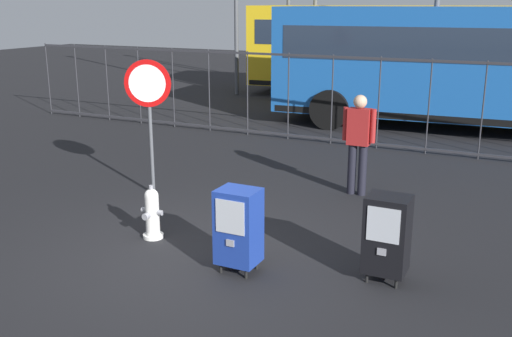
{
  "coord_description": "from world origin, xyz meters",
  "views": [
    {
      "loc": [
        3.75,
        -5.81,
        3.09
      ],
      "look_at": [
        0.3,
        1.2,
        0.9
      ],
      "focal_mm": 41.59,
      "sensor_mm": 36.0,
      "label": 1
    }
  ],
  "objects": [
    {
      "name": "ground_plane",
      "position": [
        0.0,
        0.0,
        0.0
      ],
      "size": [
        60.0,
        60.0,
        0.0
      ],
      "primitive_type": "plane",
      "color": "black"
    },
    {
      "name": "fire_hydrant",
      "position": [
        -0.83,
        0.32,
        0.35
      ],
      "size": [
        0.33,
        0.32,
        0.75
      ],
      "color": "silver",
      "rests_on": "ground_plane"
    },
    {
      "name": "newspaper_box_primary",
      "position": [
        0.7,
        -0.08,
        0.57
      ],
      "size": [
        0.48,
        0.42,
        1.02
      ],
      "color": "black",
      "rests_on": "ground_plane"
    },
    {
      "name": "newspaper_box_secondary",
      "position": [
        2.32,
        0.44,
        0.57
      ],
      "size": [
        0.48,
        0.42,
        1.02
      ],
      "color": "black",
      "rests_on": "ground_plane"
    },
    {
      "name": "stop_sign",
      "position": [
        -1.98,
        1.92,
        1.6
      ],
      "size": [
        0.71,
        0.31,
        2.23
      ],
      "color": "#4C4F54",
      "rests_on": "ground_plane"
    },
    {
      "name": "pedestrian",
      "position": [
        1.09,
        3.4,
        0.95
      ],
      "size": [
        0.55,
        0.22,
        1.67
      ],
      "color": "black",
      "rests_on": "ground_plane"
    },
    {
      "name": "fence_barrier",
      "position": [
        0.0,
        6.73,
        1.02
      ],
      "size": [
        18.03,
        0.04,
        2.0
      ],
      "color": "#2D2D33",
      "rests_on": "ground_plane"
    },
    {
      "name": "bus_near",
      "position": [
        2.48,
        9.73,
        1.71
      ],
      "size": [
        10.65,
        3.38,
        3.0
      ],
      "rotation": [
        0.0,
        0.0,
        0.07
      ],
      "color": "#19519E",
      "rests_on": "ground_plane"
    },
    {
      "name": "bus_far",
      "position": [
        -0.49,
        14.17,
        1.71
      ],
      "size": [
        10.69,
        3.56,
        3.0
      ],
      "rotation": [
        0.0,
        0.0,
        0.1
      ],
      "color": "gold",
      "rests_on": "ground_plane"
    }
  ]
}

